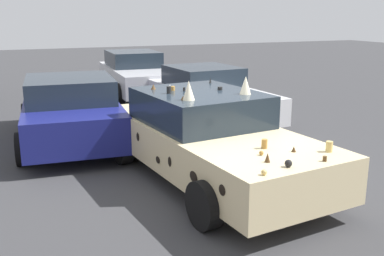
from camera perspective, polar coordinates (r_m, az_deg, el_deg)
ground_plane at (r=7.37m, az=2.16°, el=-6.56°), size 60.00×60.00×0.00m
art_car_decorated at (r=7.20m, az=1.93°, el=-1.14°), size 4.84×2.47×1.70m
parked_sedan_near_right at (r=14.74m, az=-7.21°, el=6.86°), size 4.48×2.09×1.43m
parked_sedan_row_back_center at (r=11.11m, az=2.18°, el=4.21°), size 4.23×2.17×1.35m
parked_sedan_far_right at (r=9.65m, az=-15.28°, el=2.32°), size 4.54×2.36×1.40m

